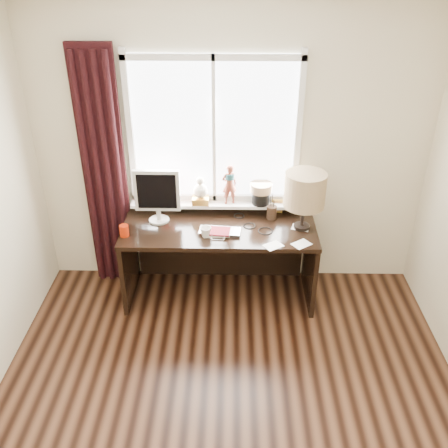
{
  "coord_description": "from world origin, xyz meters",
  "views": [
    {
      "loc": [
        0.01,
        -2.14,
        2.97
      ],
      "look_at": [
        -0.05,
        1.25,
        1.0
      ],
      "focal_mm": 40.0,
      "sensor_mm": 36.0,
      "label": 1
    }
  ],
  "objects_px": {
    "mug": "(206,232)",
    "red_cup": "(124,231)",
    "laptop": "(220,231)",
    "table_lamp": "(305,191)",
    "desk": "(220,244)",
    "monitor": "(157,193)"
  },
  "relations": [
    {
      "from": "mug",
      "to": "table_lamp",
      "type": "height_order",
      "value": "table_lamp"
    },
    {
      "from": "laptop",
      "to": "monitor",
      "type": "distance_m",
      "value": 0.64
    },
    {
      "from": "red_cup",
      "to": "monitor",
      "type": "bearing_deg",
      "value": 45.72
    },
    {
      "from": "laptop",
      "to": "table_lamp",
      "type": "distance_m",
      "value": 0.8
    },
    {
      "from": "laptop",
      "to": "mug",
      "type": "bearing_deg",
      "value": -146.04
    },
    {
      "from": "mug",
      "to": "red_cup",
      "type": "bearing_deg",
      "value": -179.89
    },
    {
      "from": "mug",
      "to": "red_cup",
      "type": "distance_m",
      "value": 0.69
    },
    {
      "from": "desk",
      "to": "table_lamp",
      "type": "xyz_separation_m",
      "value": [
        0.72,
        -0.1,
        0.61
      ]
    },
    {
      "from": "mug",
      "to": "red_cup",
      "type": "height_order",
      "value": "red_cup"
    },
    {
      "from": "red_cup",
      "to": "desk",
      "type": "xyz_separation_m",
      "value": [
        0.8,
        0.26,
        -0.29
      ]
    },
    {
      "from": "red_cup",
      "to": "table_lamp",
      "type": "relative_size",
      "value": 0.2
    },
    {
      "from": "red_cup",
      "to": "desk",
      "type": "height_order",
      "value": "red_cup"
    },
    {
      "from": "desk",
      "to": "monitor",
      "type": "xyz_separation_m",
      "value": [
        -0.54,
        0.0,
        0.52
      ]
    },
    {
      "from": "monitor",
      "to": "table_lamp",
      "type": "height_order",
      "value": "table_lamp"
    },
    {
      "from": "mug",
      "to": "table_lamp",
      "type": "relative_size",
      "value": 0.18
    },
    {
      "from": "laptop",
      "to": "monitor",
      "type": "height_order",
      "value": "monitor"
    },
    {
      "from": "desk",
      "to": "table_lamp",
      "type": "bearing_deg",
      "value": -7.92
    },
    {
      "from": "monitor",
      "to": "red_cup",
      "type": "bearing_deg",
      "value": -134.28
    },
    {
      "from": "laptop",
      "to": "desk",
      "type": "distance_m",
      "value": 0.32
    },
    {
      "from": "laptop",
      "to": "mug",
      "type": "height_order",
      "value": "mug"
    },
    {
      "from": "mug",
      "to": "laptop",
      "type": "bearing_deg",
      "value": 28.39
    },
    {
      "from": "mug",
      "to": "monitor",
      "type": "bearing_deg",
      "value": 148.55
    }
  ]
}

